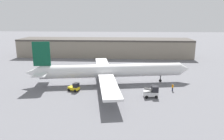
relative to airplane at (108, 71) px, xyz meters
The scene contains 7 objects.
ground_plane 3.57m from the airplane, ahead, with size 400.00×400.00×0.00m, color slate.
terminal_building 41.52m from the airplane, 96.63° to the left, with size 75.37×13.71×7.83m.
airplane is the anchor object (origin of this frame).
ground_crew_worker 16.91m from the airplane, 18.07° to the right, with size 0.40×0.40×1.83m.
baggage_tug 10.36m from the airplane, 138.57° to the right, with size 2.90×2.53×2.06m.
belt_loader_truck 14.35m from the airplane, 42.10° to the right, with size 3.21×2.30×2.52m.
safety_cone_near 13.04m from the airplane, 73.42° to the right, with size 0.36×0.36×0.55m.
Camera 1 is at (3.58, -55.82, 17.44)m, focal length 35.00 mm.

